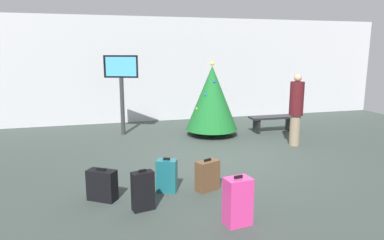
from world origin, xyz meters
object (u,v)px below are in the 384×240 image
at_px(flight_info_kiosk, 121,79).
at_px(suitcase_1, 167,176).
at_px(holiday_tree, 212,98).
at_px(suitcase_3, 207,175).
at_px(waiting_bench, 273,120).
at_px(traveller_0, 296,108).
at_px(suitcase_0, 238,201).
at_px(suitcase_4, 143,191).
at_px(suitcase_2, 102,185).

height_order(flight_info_kiosk, suitcase_1, flight_info_kiosk).
bearing_deg(holiday_tree, suitcase_3, -109.47).
bearing_deg(suitcase_1, waiting_bench, 42.27).
relative_size(traveller_0, suitcase_0, 2.55).
bearing_deg(suitcase_0, traveller_0, 49.05).
relative_size(suitcase_1, suitcase_3, 1.07).
height_order(holiday_tree, suitcase_3, holiday_tree).
relative_size(flight_info_kiosk, suitcase_3, 4.00).
relative_size(suitcase_3, suitcase_4, 0.88).
bearing_deg(waiting_bench, suitcase_3, -131.22).
bearing_deg(holiday_tree, suitcase_0, -104.50).
bearing_deg(suitcase_4, flight_info_kiosk, 89.12).
bearing_deg(suitcase_4, holiday_tree, 59.46).
distance_m(flight_info_kiosk, traveller_0, 4.87).
xyz_separation_m(holiday_tree, suitcase_1, (-2.06, -3.71, -0.81)).
relative_size(holiday_tree, suitcase_4, 3.26).
relative_size(flight_info_kiosk, traveller_0, 1.24).
xyz_separation_m(flight_info_kiosk, traveller_0, (4.21, -2.37, -0.66)).
bearing_deg(waiting_bench, flight_info_kiosk, 169.31).
distance_m(flight_info_kiosk, suitcase_0, 6.14).
bearing_deg(traveller_0, waiting_bench, 81.99).
bearing_deg(suitcase_4, suitcase_3, 22.01).
height_order(flight_info_kiosk, waiting_bench, flight_info_kiosk).
bearing_deg(traveller_0, holiday_tree, 137.17).
bearing_deg(waiting_bench, suitcase_0, -122.90).
relative_size(suitcase_0, suitcase_4, 1.11).
relative_size(suitcase_2, suitcase_3, 0.96).
bearing_deg(flight_info_kiosk, suitcase_0, -78.98).
bearing_deg(suitcase_4, suitcase_1, 51.21).
bearing_deg(traveller_0, flight_info_kiosk, 150.59).
bearing_deg(suitcase_3, suitcase_0, -88.55).
height_order(suitcase_0, suitcase_3, suitcase_0).
bearing_deg(suitcase_4, traveller_0, 32.42).
distance_m(traveller_0, suitcase_1, 4.39).
relative_size(waiting_bench, suitcase_4, 2.26).
relative_size(traveller_0, suitcase_2, 3.35).
bearing_deg(waiting_bench, suitcase_2, -143.92).
bearing_deg(suitcase_2, suitcase_3, -1.84).
height_order(suitcase_0, suitcase_2, suitcase_0).
relative_size(waiting_bench, suitcase_3, 2.58).
distance_m(traveller_0, suitcase_4, 5.12).
bearing_deg(holiday_tree, suitcase_4, -120.54).
distance_m(suitcase_0, suitcase_3, 1.29).
relative_size(flight_info_kiosk, suitcase_2, 4.17).
distance_m(holiday_tree, flight_info_kiosk, 2.65).
bearing_deg(suitcase_2, flight_info_kiosk, 81.52).
bearing_deg(suitcase_3, flight_info_kiosk, 103.61).
bearing_deg(suitcase_3, suitcase_2, 178.16).
bearing_deg(holiday_tree, waiting_bench, -2.04).
bearing_deg(suitcase_1, suitcase_3, -10.66).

